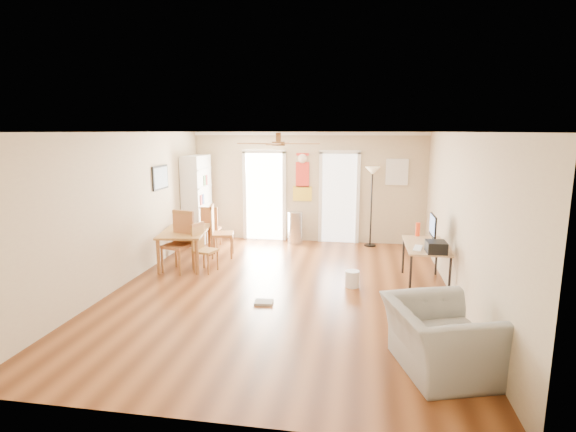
% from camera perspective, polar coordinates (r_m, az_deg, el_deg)
% --- Properties ---
extents(floor, '(7.00, 7.00, 0.00)m').
position_cam_1_polar(floor, '(7.56, -0.75, -9.45)').
color(floor, brown).
rests_on(floor, ground).
extents(ceiling, '(5.50, 7.00, 0.00)m').
position_cam_1_polar(ceiling, '(7.09, -0.80, 10.68)').
color(ceiling, silver).
rests_on(ceiling, floor).
extents(wall_back, '(5.50, 0.04, 2.60)m').
position_cam_1_polar(wall_back, '(10.63, 2.53, 3.68)').
color(wall_back, beige).
rests_on(wall_back, floor).
extents(wall_front, '(5.50, 0.04, 2.60)m').
position_cam_1_polar(wall_front, '(3.92, -9.86, -8.93)').
color(wall_front, beige).
rests_on(wall_front, floor).
extents(wall_left, '(0.04, 7.00, 2.60)m').
position_cam_1_polar(wall_left, '(8.15, -20.18, 0.84)').
color(wall_left, beige).
rests_on(wall_left, floor).
extents(wall_right, '(0.04, 7.00, 2.60)m').
position_cam_1_polar(wall_right, '(7.26, 21.13, -0.37)').
color(wall_right, beige).
rests_on(wall_right, floor).
extents(crown_molding, '(5.50, 7.00, 0.08)m').
position_cam_1_polar(crown_molding, '(7.09, -0.80, 10.36)').
color(crown_molding, white).
rests_on(crown_molding, wall_back).
extents(kitchen_doorway, '(0.90, 0.10, 2.10)m').
position_cam_1_polar(kitchen_doorway, '(10.83, -3.02, 2.46)').
color(kitchen_doorway, white).
rests_on(kitchen_doorway, wall_back).
extents(bathroom_doorway, '(0.80, 0.10, 2.10)m').
position_cam_1_polar(bathroom_doorway, '(10.59, 6.55, 2.22)').
color(bathroom_doorway, white).
rests_on(bathroom_doorway, wall_back).
extents(wall_decal, '(0.46, 0.03, 1.10)m').
position_cam_1_polar(wall_decal, '(10.60, 1.86, 5.02)').
color(wall_decal, red).
rests_on(wall_decal, wall_back).
extents(ac_grille, '(0.50, 0.04, 0.60)m').
position_cam_1_polar(ac_grille, '(10.52, 13.74, 5.49)').
color(ac_grille, white).
rests_on(ac_grille, wall_back).
extents(framed_poster, '(0.04, 0.66, 0.48)m').
position_cam_1_polar(framed_poster, '(9.32, -16.00, 4.74)').
color(framed_poster, black).
rests_on(framed_poster, wall_left).
extents(ceiling_fan, '(1.24, 1.24, 0.20)m').
position_cam_1_polar(ceiling_fan, '(6.80, -1.24, 9.24)').
color(ceiling_fan, '#593819').
rests_on(ceiling_fan, ceiling).
extents(bookshelf, '(0.42, 0.93, 2.07)m').
position_cam_1_polar(bookshelf, '(10.63, -11.57, 2.01)').
color(bookshelf, silver).
rests_on(bookshelf, floor).
extents(dining_table, '(1.04, 1.50, 0.69)m').
position_cam_1_polar(dining_table, '(9.10, -12.94, -3.92)').
color(dining_table, olive).
rests_on(dining_table, floor).
extents(dining_chair_right_a, '(0.54, 0.54, 1.10)m').
position_cam_1_polar(dining_chair_right_a, '(9.47, -8.40, -1.93)').
color(dining_chair_right_a, '#AD6D37').
rests_on(dining_chair_right_a, floor).
extents(dining_chair_right_b, '(0.46, 0.46, 0.91)m').
position_cam_1_polar(dining_chair_right_b, '(8.53, -10.50, -4.05)').
color(dining_chair_right_b, '#A77635').
rests_on(dining_chair_right_b, floor).
extents(dining_chair_near, '(0.57, 0.57, 1.13)m').
position_cam_1_polar(dining_chair_near, '(8.64, -14.00, -3.28)').
color(dining_chair_near, '#AC6437').
rests_on(dining_chair_near, floor).
extents(dining_chair_far, '(0.42, 0.42, 0.94)m').
position_cam_1_polar(dining_chair_far, '(10.35, -9.77, -1.33)').
color(dining_chair_far, '#AA6A37').
rests_on(dining_chair_far, floor).
extents(trash_can, '(0.40, 0.40, 0.75)m').
position_cam_1_polar(trash_can, '(10.54, 0.93, -1.49)').
color(trash_can, '#B1B1B3').
rests_on(trash_can, floor).
extents(torchiere_lamp, '(0.39, 0.39, 1.83)m').
position_cam_1_polar(torchiere_lamp, '(10.35, 10.59, 1.14)').
color(torchiere_lamp, black).
rests_on(torchiere_lamp, floor).
extents(computer_desk, '(0.67, 1.35, 0.72)m').
position_cam_1_polar(computer_desk, '(8.02, 17.04, -6.01)').
color(computer_desk, tan).
rests_on(computer_desk, floor).
extents(imac, '(0.22, 0.54, 0.51)m').
position_cam_1_polar(imac, '(7.92, 18.03, -1.69)').
color(imac, black).
rests_on(imac, computer_desk).
extents(keyboard, '(0.21, 0.41, 0.01)m').
position_cam_1_polar(keyboard, '(7.63, 16.26, -3.94)').
color(keyboard, silver).
rests_on(keyboard, computer_desk).
extents(printer, '(0.31, 0.36, 0.18)m').
position_cam_1_polar(printer, '(7.44, 18.40, -3.78)').
color(printer, black).
rests_on(printer, computer_desk).
extents(orange_bottle, '(0.10, 0.10, 0.25)m').
position_cam_1_polar(orange_bottle, '(8.50, 16.25, -1.64)').
color(orange_bottle, '#FC4316').
rests_on(orange_bottle, computer_desk).
extents(wastebasket_a, '(0.25, 0.25, 0.28)m').
position_cam_1_polar(wastebasket_a, '(7.74, 8.20, -7.96)').
color(wastebasket_a, silver).
rests_on(wastebasket_a, floor).
extents(floor_cloth, '(0.30, 0.24, 0.04)m').
position_cam_1_polar(floor_cloth, '(7.00, -3.11, -10.96)').
color(floor_cloth, '#A2A39E').
rests_on(floor_cloth, floor).
extents(armchair, '(1.32, 1.41, 0.76)m').
position_cam_1_polar(armchair, '(5.33, 18.82, -14.58)').
color(armchair, gray).
rests_on(armchair, floor).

